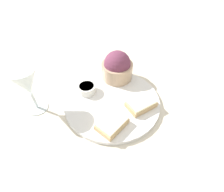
{
  "coord_description": "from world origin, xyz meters",
  "views": [
    {
      "loc": [
        -0.32,
        -0.26,
        0.46
      ],
      "look_at": [
        0.0,
        0.0,
        0.03
      ],
      "focal_mm": 28.0,
      "sensor_mm": 36.0,
      "label": 1
    }
  ],
  "objects": [
    {
      "name": "wine_glass",
      "position": [
        -0.18,
        0.18,
        0.11
      ],
      "size": [
        0.09,
        0.09,
        0.16
      ],
      "color": "silver",
      "rests_on": "ground_plane"
    },
    {
      "name": "dinner_plate",
      "position": [
        0.0,
        0.0,
        0.01
      ],
      "size": [
        0.33,
        0.33,
        0.01
      ],
      "color": "white",
      "rests_on": "ground_plane"
    },
    {
      "name": "sauce_ramekin",
      "position": [
        -0.02,
        0.1,
        0.03
      ],
      "size": [
        0.06,
        0.06,
        0.03
      ],
      "color": "white",
      "rests_on": "dinner_plate"
    },
    {
      "name": "salad_bowl",
      "position": [
        0.11,
        0.06,
        0.06
      ],
      "size": [
        0.12,
        0.12,
        0.11
      ],
      "color": "tan",
      "rests_on": "dinner_plate"
    },
    {
      "name": "cheese_toast_near",
      "position": [
        -0.08,
        -0.07,
        0.03
      ],
      "size": [
        0.09,
        0.07,
        0.03
      ],
      "color": "tan",
      "rests_on": "dinner_plate"
    },
    {
      "name": "cheese_toast_far",
      "position": [
        0.04,
        -0.09,
        0.03
      ],
      "size": [
        0.11,
        0.09,
        0.03
      ],
      "color": "tan",
      "rests_on": "dinner_plate"
    },
    {
      "name": "ground_plane",
      "position": [
        0.0,
        0.0,
        0.0
      ],
      "size": [
        4.0,
        4.0,
        0.0
      ],
      "primitive_type": "plane",
      "color": "beige"
    }
  ]
}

